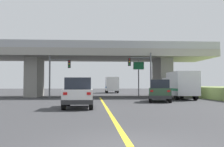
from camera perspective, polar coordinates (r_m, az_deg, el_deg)
ground at (r=37.45m, az=-2.59°, el=-4.71°), size 160.00×160.00×0.00m
overpass_bridge at (r=37.55m, az=-2.58°, el=2.57°), size 29.39×8.76×6.86m
lane_divider_stripe at (r=20.78m, az=-1.40°, el=-6.61°), size 0.20×27.33×0.01m
suv_lead at (r=19.05m, az=-6.81°, el=-3.94°), size 1.94×4.46×2.02m
suv_crossing at (r=26.32m, az=9.67°, el=-3.47°), size 2.85×4.97×2.02m
box_truck at (r=31.24m, az=13.69°, el=-2.27°), size 2.33×6.43×2.93m
traffic_signal_nearside at (r=33.27m, az=6.35°, el=0.90°), size 2.81×0.36×5.39m
traffic_signal_farside at (r=33.68m, az=-11.16°, el=0.63°), size 2.54×0.36×5.21m
highway_sign at (r=36.12m, az=5.44°, el=0.63°), size 1.41×0.17×4.70m
semi_truck_distant at (r=54.28m, az=-0.06°, el=-2.30°), size 2.33×6.60×3.01m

